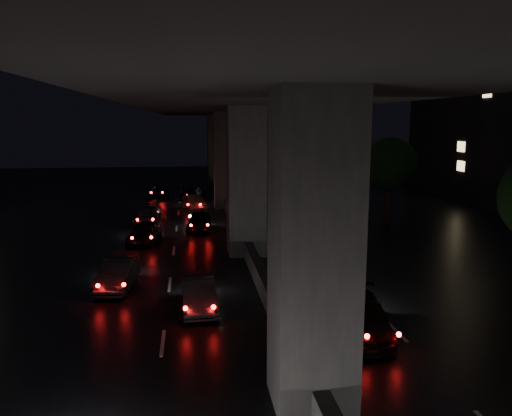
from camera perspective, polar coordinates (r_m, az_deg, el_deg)
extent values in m
plane|color=black|center=(23.00, 0.28, -8.34)|extent=(120.00, 120.00, 0.00)
cube|color=#313134|center=(12.43, 6.59, -5.03)|extent=(2.00, 2.00, 8.00)
cube|color=#313134|center=(27.00, -1.15, 3.09)|extent=(2.00, 2.00, 8.00)
cube|color=#313134|center=(41.87, -3.44, 5.48)|extent=(2.00, 2.00, 8.00)
cube|color=#313134|center=(56.81, -4.54, 6.61)|extent=(2.00, 2.00, 8.00)
cube|color=black|center=(26.86, -1.19, 13.20)|extent=(12.00, 80.00, 1.50)
cube|color=#313134|center=(26.95, -14.03, 15.58)|extent=(0.40, 80.00, 1.00)
cube|color=#313134|center=(28.20, 11.05, 15.42)|extent=(0.40, 80.00, 1.00)
cube|color=#313134|center=(27.65, -1.13, -4.29)|extent=(0.45, 70.00, 0.85)
cylinder|color=black|center=(36.89, 14.84, 0.51)|extent=(0.44, 0.44, 2.80)
sphere|color=black|center=(36.55, 15.04, 4.88)|extent=(3.80, 3.80, 3.80)
cylinder|color=black|center=(51.90, 8.16, 3.36)|extent=(0.44, 0.44, 2.80)
sphere|color=black|center=(51.66, 8.24, 6.47)|extent=(3.80, 3.80, 3.80)
cylinder|color=#2D2D33|center=(42.29, 12.58, 5.98)|extent=(0.18, 0.18, 9.00)
cube|color=#2D2D33|center=(41.88, 11.36, 12.02)|extent=(2.40, 0.10, 0.10)
sphere|color=#FFA232|center=(41.53, 9.88, 11.81)|extent=(0.44, 0.44, 0.44)
imported|color=black|center=(17.82, 12.09, -12.02)|extent=(2.45, 4.43, 1.22)
imported|color=black|center=(22.73, -15.56, -7.33)|extent=(1.72, 3.81, 1.21)
imported|color=black|center=(19.73, -6.57, -9.73)|extent=(1.37, 3.63, 1.18)
imported|color=black|center=(30.60, -12.60, -2.75)|extent=(2.20, 3.93, 1.26)
imported|color=black|center=(35.89, -12.30, -0.92)|extent=(1.76, 4.24, 1.22)
imported|color=black|center=(33.44, -6.55, -1.51)|extent=(1.88, 3.83, 1.26)
imported|color=#4B4541|center=(41.54, -7.11, 0.64)|extent=(2.04, 3.75, 1.17)
imported|color=black|center=(46.64, -7.30, 1.63)|extent=(2.74, 4.44, 1.15)
imported|color=black|center=(48.80, -11.14, 1.93)|extent=(2.31, 4.53, 1.23)
imported|color=#54585C|center=(51.10, -0.71, 2.51)|extent=(2.02, 4.00, 1.31)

